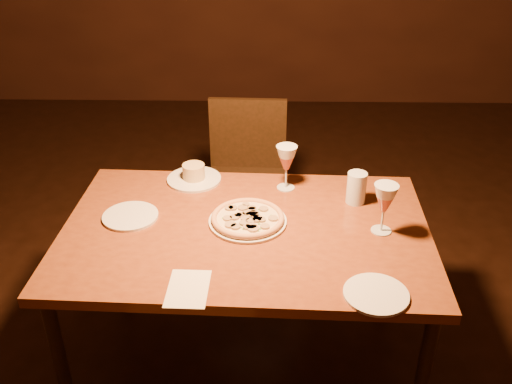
{
  "coord_description": "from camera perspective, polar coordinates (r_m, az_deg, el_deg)",
  "views": [
    {
      "loc": [
        0.09,
        -1.68,
        1.95
      ],
      "look_at": [
        0.05,
        0.19,
        0.88
      ],
      "focal_mm": 40.0,
      "sensor_mm": 36.0,
      "label": 1
    }
  ],
  "objects": [
    {
      "name": "chair_far",
      "position": [
        3.12,
        -0.96,
        1.9
      ],
      "size": [
        0.44,
        0.44,
        0.88
      ],
      "rotation": [
        0.0,
        0.0,
        -0.04
      ],
      "color": "black",
      "rests_on": "floor"
    },
    {
      "name": "side_plate_near",
      "position": [
        1.9,
        11.92,
        -9.98
      ],
      "size": [
        0.21,
        0.21,
        0.01
      ],
      "primitive_type": "cylinder",
      "color": "silver",
      "rests_on": "dining_table"
    },
    {
      "name": "water_tumbler",
      "position": [
        2.35,
        10.01,
        0.42
      ],
      "size": [
        0.08,
        0.08,
        0.13
      ],
      "primitive_type": "cylinder",
      "color": "silver",
      "rests_on": "dining_table"
    },
    {
      "name": "wine_glass_right",
      "position": [
        2.17,
        12.66,
        -1.63
      ],
      "size": [
        0.09,
        0.09,
        0.2
      ],
      "primitive_type": null,
      "color": "#AB5147",
      "rests_on": "dining_table"
    },
    {
      "name": "dining_table",
      "position": [
        2.22,
        -1.03,
        -5.06
      ],
      "size": [
        1.43,
        0.95,
        0.75
      ],
      "rotation": [
        0.0,
        0.0,
        -0.04
      ],
      "color": "brown",
      "rests_on": "floor"
    },
    {
      "name": "menu_card",
      "position": [
        1.9,
        -6.81,
        -9.56
      ],
      "size": [
        0.14,
        0.2,
        0.0
      ],
      "primitive_type": "cube",
      "rotation": [
        0.0,
        0.0,
        -0.02
      ],
      "color": "silver",
      "rests_on": "dining_table"
    },
    {
      "name": "ramekin_saucer",
      "position": [
        2.52,
        -6.23,
        1.67
      ],
      "size": [
        0.24,
        0.24,
        0.08
      ],
      "color": "silver",
      "rests_on": "dining_table"
    },
    {
      "name": "pizza_plate",
      "position": [
        2.21,
        -0.84,
        -2.68
      ],
      "size": [
        0.3,
        0.3,
        0.03
      ],
      "color": "silver",
      "rests_on": "dining_table"
    },
    {
      "name": "side_plate_left",
      "position": [
        2.3,
        -12.45,
        -2.38
      ],
      "size": [
        0.22,
        0.22,
        0.01
      ],
      "primitive_type": "cylinder",
      "color": "silver",
      "rests_on": "dining_table"
    },
    {
      "name": "wine_glass_far",
      "position": [
        2.41,
        3.05,
        2.46
      ],
      "size": [
        0.09,
        0.09,
        0.2
      ],
      "primitive_type": null,
      "color": "#AB5147",
      "rests_on": "dining_table"
    }
  ]
}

